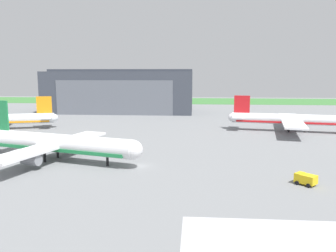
% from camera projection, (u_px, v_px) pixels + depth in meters
% --- Properties ---
extents(ground_plane, '(440.00, 440.00, 0.00)m').
position_uv_depth(ground_plane, '(141.00, 166.00, 75.11)').
color(ground_plane, slate).
extents(grass_field_strip, '(440.00, 56.00, 0.08)m').
position_uv_depth(grass_field_strip, '(179.00, 101.00, 252.95)').
color(grass_field_strip, '#3D7938').
rests_on(grass_field_strip, ground_plane).
extents(maintenance_hangar, '(74.69, 28.94, 22.10)m').
position_uv_depth(maintenance_hangar, '(120.00, 92.00, 178.81)').
color(maintenance_hangar, '#383D47').
rests_on(maintenance_hangar, ground_plane).
extents(airliner_far_left, '(44.51, 38.87, 12.23)m').
position_uv_depth(airliner_far_left, '(294.00, 120.00, 118.10)').
color(airliner_far_left, silver).
rests_on(airliner_far_left, ground_plane).
extents(airliner_near_right, '(41.54, 36.03, 13.47)m').
position_uv_depth(airliner_near_right, '(57.00, 144.00, 79.19)').
color(airliner_near_right, white).
rests_on(airliner_near_right, ground_plane).
extents(pushback_tractor, '(4.05, 4.00, 2.03)m').
position_uv_depth(pushback_tractor, '(306.00, 179.00, 62.10)').
color(pushback_tractor, yellow).
rests_on(pushback_tractor, ground_plane).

